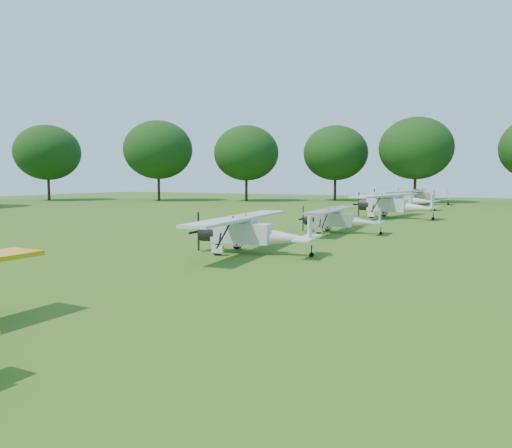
% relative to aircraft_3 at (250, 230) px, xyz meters
% --- Properties ---
extents(ground, '(160.00, 160.00, 0.00)m').
position_rel_aircraft_3_xyz_m(ground, '(-0.29, 0.21, -1.16)').
color(ground, '#2E5415').
rests_on(ground, ground).
extents(tree_belt, '(137.36, 130.27, 14.52)m').
position_rel_aircraft_3_xyz_m(tree_belt, '(3.28, 0.38, 6.86)').
color(tree_belt, black).
rests_on(tree_belt, ground).
extents(aircraft_3, '(6.38, 10.15, 1.99)m').
position_rel_aircraft_3_xyz_m(aircraft_3, '(0.00, 0.00, 0.00)').
color(aircraft_3, silver).
rests_on(aircraft_3, ground).
extents(aircraft_4, '(5.69, 9.07, 1.79)m').
position_rel_aircraft_3_xyz_m(aircraft_4, '(0.94, 10.97, -0.12)').
color(aircraft_4, silver).
rests_on(aircraft_4, ground).
extents(aircraft_5, '(7.67, 12.13, 2.38)m').
position_rel_aircraft_3_xyz_m(aircraft_5, '(1.35, 25.27, 0.23)').
color(aircraft_5, silver).
rests_on(aircraft_5, ground).
extents(aircraft_6, '(7.58, 12.05, 2.37)m').
position_rel_aircraft_3_xyz_m(aircraft_6, '(-0.48, 38.37, 0.22)').
color(aircraft_6, silver).
rests_on(aircraft_6, ground).
extents(aircraft_7, '(7.10, 11.30, 2.22)m').
position_rel_aircraft_3_xyz_m(aircraft_7, '(-0.41, 51.26, 0.13)').
color(aircraft_7, silver).
rests_on(aircraft_7, ground).
extents(golf_cart, '(2.09, 1.34, 1.75)m').
position_rel_aircraft_3_xyz_m(golf_cart, '(-5.96, 44.65, -0.58)').
color(golf_cart, '#B00C1C').
rests_on(golf_cart, ground).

